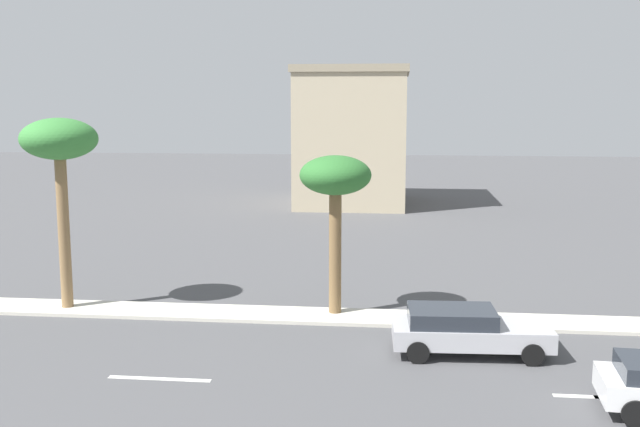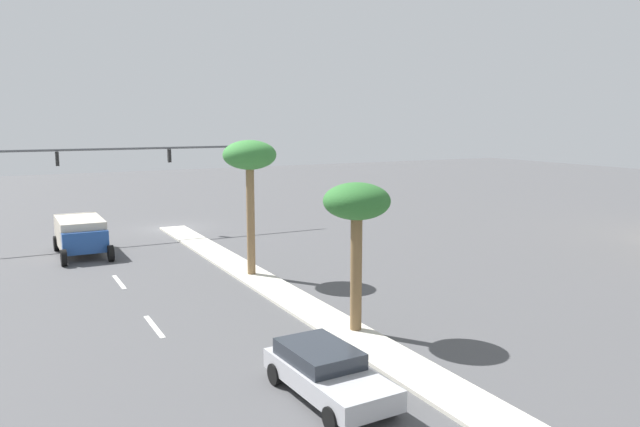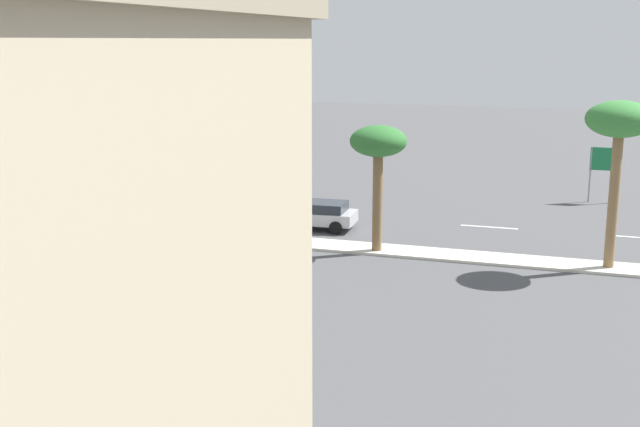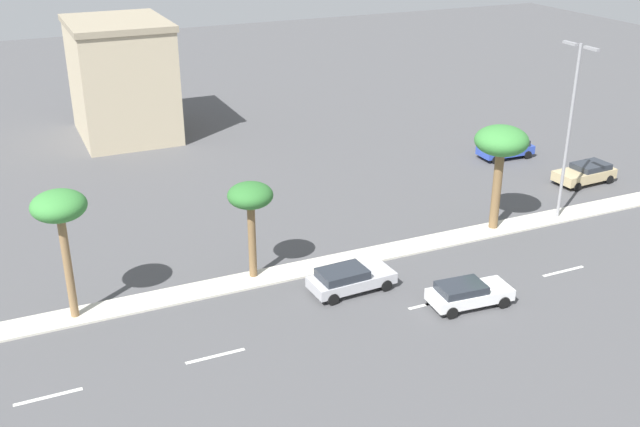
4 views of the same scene
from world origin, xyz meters
name	(u,v)px [view 2 (image 2 of 4)]	position (x,y,z in m)	size (l,w,h in m)	color
ground_plane	(389,358)	(0.00, 27.72, 0.00)	(160.00, 160.00, 0.00)	#4C4C4F
lane_stripe_mid	(91,246)	(6.09, 4.00, 0.01)	(0.20, 2.80, 0.01)	silver
lane_stripe_outboard	(119,282)	(6.09, 13.66, 0.01)	(0.20, 2.80, 0.01)	silver
lane_stripe_near	(154,326)	(6.09, 20.96, 0.01)	(0.20, 2.80, 0.01)	silver
traffic_signal_gantry	(41,175)	(8.48, 1.31, 4.30)	(21.72, 0.53, 6.32)	#515459
palm_tree_right	(250,160)	(0.00, 15.57, 5.80)	(2.62, 2.62, 6.66)	olive
palm_tree_trailing	(357,208)	(-0.33, 25.08, 4.65)	(2.43, 2.43, 5.43)	brown
sedan_silver_mid	(326,372)	(3.14, 29.23, 0.73)	(2.20, 4.64, 1.35)	#B2B2B7
box_truck	(81,235)	(6.89, 6.35, 1.19)	(2.69, 5.63, 2.09)	#234C99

